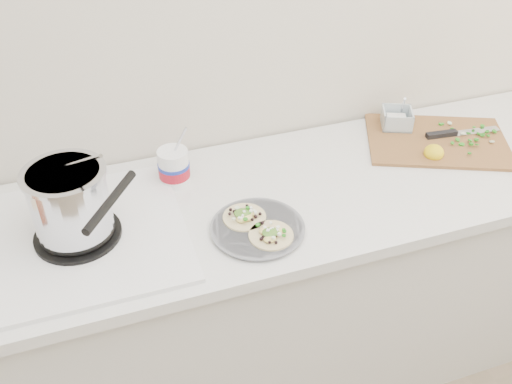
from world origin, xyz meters
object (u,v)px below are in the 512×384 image
object	(u,v)px
tub	(174,164)
cutboard	(434,136)
stove	(73,214)
taco_plate	(257,226)

from	to	relation	value
tub	cutboard	xyz separation A→B (m)	(0.92, -0.05, -0.05)
cutboard	stove	bearing A→B (deg)	-150.51
stove	taco_plate	world-z (taller)	stove
tub	cutboard	size ratio (longest dim) A/B	0.39
stove	tub	world-z (taller)	stove
stove	tub	size ratio (longest dim) A/B	2.69
tub	cutboard	distance (m)	0.92
stove	taco_plate	distance (m)	0.51
stove	cutboard	world-z (taller)	stove
taco_plate	tub	size ratio (longest dim) A/B	1.23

